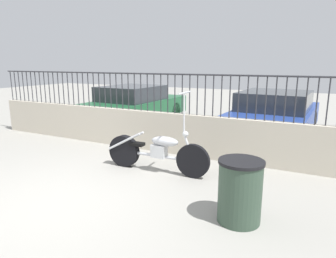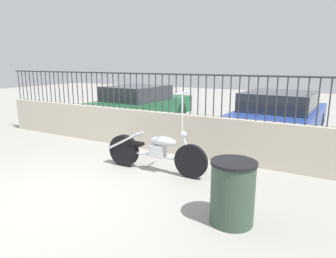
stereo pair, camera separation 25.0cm
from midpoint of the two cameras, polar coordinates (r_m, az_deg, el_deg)
ground_plane at (r=4.88m, az=-21.37°, el=-12.93°), size 40.00×40.00×0.00m
low_wall at (r=6.97m, az=-3.00°, el=-0.48°), size 10.19×0.18×0.92m
fence_railing at (r=6.81m, az=-3.10°, el=8.00°), size 10.19×0.04×0.88m
motorcycle_silver at (r=5.69m, az=-4.31°, el=-4.23°), size 2.09×0.52×1.54m
trash_bin at (r=3.99m, az=11.75°, el=-11.51°), size 0.58×0.58×0.83m
car_green at (r=10.07m, az=-7.10°, el=4.59°), size 1.94×4.15×1.29m
car_blue at (r=8.50m, az=18.88°, el=2.57°), size 2.08×4.07×1.29m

